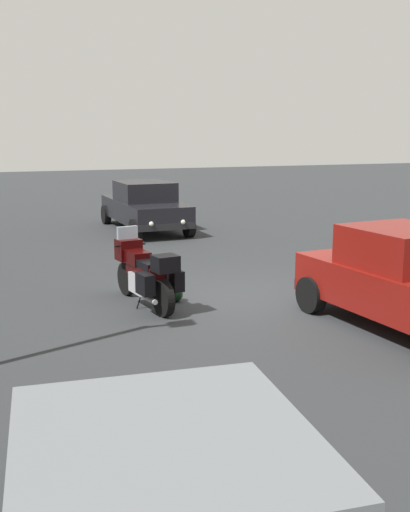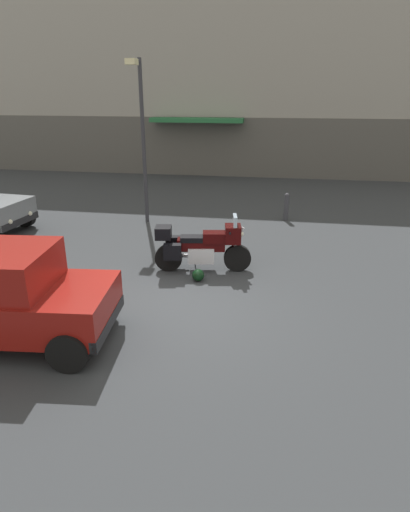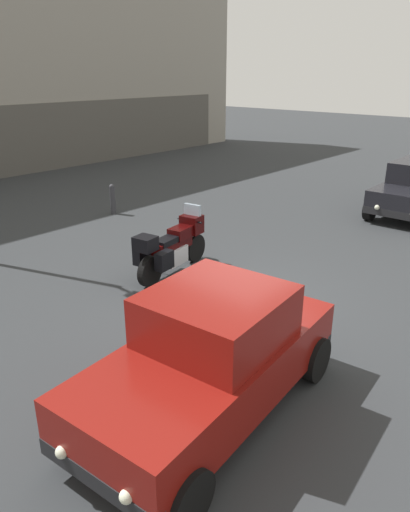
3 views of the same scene
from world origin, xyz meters
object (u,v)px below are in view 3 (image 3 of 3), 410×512
at_px(motorcycle, 172,246).
at_px(bollard_curbside, 113,198).
at_px(car_wagon_end, 211,356).
at_px(helmet, 194,274).

relative_size(motorcycle, bollard_curbside, 2.47).
distance_m(motorcycle, car_wagon_end, 4.49).
relative_size(car_wagon_end, bollard_curbside, 4.37).
bearing_deg(motorcycle, bollard_curbside, 57.45).
bearing_deg(bollard_curbside, car_wagon_end, -120.52).
distance_m(helmet, car_wagon_end, 4.12).
height_order(helmet, car_wagon_end, car_wagon_end).
bearing_deg(motorcycle, car_wagon_end, -137.28).
bearing_deg(helmet, motorcycle, 93.78).
bearing_deg(car_wagon_end, bollard_curbside, -126.08).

